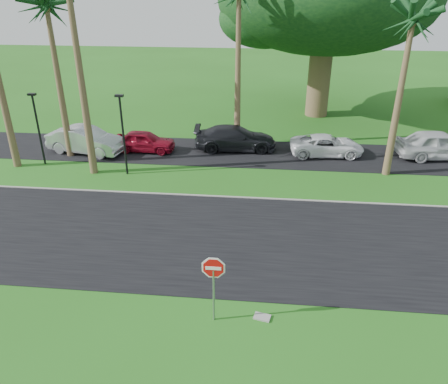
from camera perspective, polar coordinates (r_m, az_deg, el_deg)
ground at (r=17.56m, az=-1.75°, el=-9.58°), size 120.00×120.00×0.00m
road at (r=19.20m, az=-0.98°, el=-6.09°), size 120.00×8.00×0.02m
parking_strip at (r=28.59m, az=1.47°, el=5.15°), size 120.00×5.00×0.02m
curb at (r=22.70m, az=0.21°, el=-0.62°), size 120.00×0.12×0.06m
stop_sign_near at (r=14.06m, az=-1.38°, el=-10.94°), size 1.05×0.07×2.62m
palm_left_mid at (r=28.09m, az=-22.13°, el=21.20°), size 5.00×5.00×10.00m
palm_right_near at (r=25.21m, az=23.39°, el=19.49°), size 5.00×5.00×9.50m
streetlight_left at (r=28.28m, az=-23.17°, el=8.12°), size 0.45×0.25×4.34m
streetlight_right at (r=25.16m, az=-13.08°, el=7.88°), size 0.45×0.25×4.64m
car_silver at (r=29.73m, az=-17.58°, el=6.43°), size 5.29×2.71×1.66m
car_red at (r=29.14m, az=-10.35°, el=6.52°), size 4.01×1.70×1.35m
car_dark at (r=28.94m, az=1.48°, el=7.02°), size 5.51×2.61×1.55m
car_minivan at (r=28.77m, az=13.27°, el=5.92°), size 4.77×2.47×1.29m
car_pickup at (r=30.57m, az=26.27°, el=5.54°), size 5.37×2.65×1.76m
utility_slab at (r=15.29m, az=5.00°, el=-15.96°), size 0.61×0.46×0.06m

